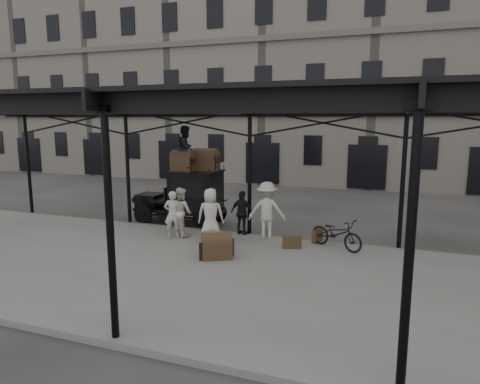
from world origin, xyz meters
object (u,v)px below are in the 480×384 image
object	(u,v)px
taxi	(189,195)
steamer_trunk_platform	(217,248)
bicycle	(336,233)
porter_left	(173,214)
porter_official	(242,213)
steamer_trunk_roof_near	(183,162)

from	to	relation	value
taxi	steamer_trunk_platform	bearing A→B (deg)	-53.95
bicycle	porter_left	bearing A→B (deg)	122.95
porter_official	taxi	bearing A→B (deg)	-12.95
taxi	steamer_trunk_platform	world-z (taller)	taxi
porter_left	bicycle	bearing A→B (deg)	165.15
taxi	porter_official	xyz separation A→B (m)	(2.72, -1.26, -0.28)
porter_official	steamer_trunk_platform	distance (m)	2.78
taxi	bicycle	xyz separation A→B (m)	(6.06, -1.82, -0.57)
steamer_trunk_roof_near	porter_official	bearing A→B (deg)	-14.21
taxi	steamer_trunk_roof_near	world-z (taller)	steamer_trunk_roof_near
porter_official	steamer_trunk_roof_near	xyz separation A→B (m)	(-2.80, 1.01, 1.59)
porter_left	bicycle	world-z (taller)	porter_left
porter_left	steamer_trunk_platform	distance (m)	2.85
taxi	steamer_trunk_platform	distance (m)	4.99
steamer_trunk_platform	steamer_trunk_roof_near	bearing A→B (deg)	100.00
bicycle	steamer_trunk_roof_near	world-z (taller)	steamer_trunk_roof_near
porter_left	steamer_trunk_platform	xyz separation A→B (m)	(2.31, -1.58, -0.49)
taxi	porter_official	world-z (taller)	taxi
taxi	porter_left	distance (m)	2.49
bicycle	steamer_trunk_platform	distance (m)	3.83
steamer_trunk_platform	taxi	bearing A→B (deg)	97.48
porter_official	steamer_trunk_roof_near	distance (m)	3.38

